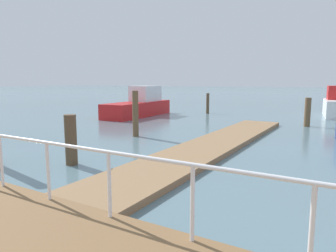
{
  "coord_description": "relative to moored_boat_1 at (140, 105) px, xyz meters",
  "views": [
    {
      "loc": [
        -6.64,
        5.1,
        2.52
      ],
      "look_at": [
        1.34,
        9.82,
        1.18
      ],
      "focal_mm": 32.82,
      "sensor_mm": 36.0,
      "label": 1
    }
  ],
  "objects": [
    {
      "name": "dock_piling_5",
      "position": [
        4.08,
        -3.71,
        0.02
      ],
      "size": [
        0.24,
        0.24,
        1.62
      ],
      "primitive_type": "cylinder",
      "color": "brown",
      "rests_on": "ground_plane"
    },
    {
      "name": "dock_piling_3",
      "position": [
        0.31,
        -11.43,
        0.03
      ],
      "size": [
        0.33,
        0.33,
        1.63
      ],
      "primitive_type": "cylinder",
      "color": "brown",
      "rests_on": "ground_plane"
    },
    {
      "name": "dock_piling_4",
      "position": [
        -12.18,
        -6.23,
        -0.02
      ],
      "size": [
        0.36,
        0.36,
        1.54
      ],
      "primitive_type": "cylinder",
      "color": "brown",
      "rests_on": "ground_plane"
    },
    {
      "name": "boardwalk_railing",
      "position": [
        -15.05,
        -8.86,
        0.43
      ],
      "size": [
        0.06,
        28.86,
        1.08
      ],
      "color": "white",
      "rests_on": "boardwalk"
    },
    {
      "name": "dock_piling_0",
      "position": [
        -7.22,
        -4.98,
        0.27
      ],
      "size": [
        0.28,
        0.28,
        2.11
      ],
      "primitive_type": "cylinder",
      "color": "brown",
      "rests_on": "ground_plane"
    },
    {
      "name": "floating_dock",
      "position": [
        -7.75,
        -9.0,
        -0.7
      ],
      "size": [
        15.32,
        2.0,
        0.18
      ],
      "primitive_type": "cube",
      "color": "#93704C",
      "rests_on": "ground_plane"
    },
    {
      "name": "moored_boat_1",
      "position": [
        0.0,
        0.0,
        0.0
      ],
      "size": [
        6.72,
        2.29,
        2.2
      ],
      "color": "red",
      "rests_on": "ground_plane"
    }
  ]
}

